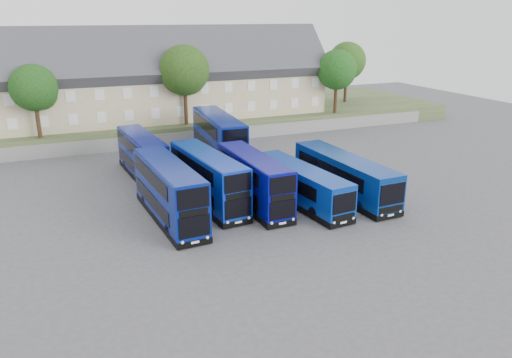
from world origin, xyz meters
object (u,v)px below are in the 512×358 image
object	(u,v)px
coach_east_a	(301,186)
tree_east	(337,71)
dd_front_left	(169,193)
tree_far	(347,62)
dd_front_mid	(208,180)
tree_west	(35,89)
tree_mid	(185,72)

from	to	relation	value
coach_east_a	tree_east	distance (m)	29.60
dd_front_left	tree_far	world-z (taller)	tree_far
dd_front_mid	tree_far	distance (m)	41.29
dd_front_mid	tree_west	xyz separation A→B (m)	(-11.86, 20.64, 5.02)
dd_front_left	tree_mid	world-z (taller)	tree_mid
coach_east_a	tree_mid	distance (m)	24.80
tree_mid	tree_far	distance (m)	26.80
tree_mid	tree_east	bearing A→B (deg)	-1.43
tree_mid	dd_front_mid	bearing A→B (deg)	-101.08
dd_front_mid	tree_mid	size ratio (longest dim) A/B	1.15
tree_west	tree_mid	distance (m)	16.04
coach_east_a	tree_west	distance (m)	30.34
tree_mid	tree_far	bearing A→B (deg)	14.04
coach_east_a	tree_far	xyz separation A→B (m)	(23.33, 30.26, 6.26)
dd_front_left	coach_east_a	world-z (taller)	dd_front_left
dd_front_left	tree_far	distance (m)	45.11
dd_front_left	tree_west	world-z (taller)	tree_west
dd_front_left	tree_mid	xyz separation A→B (m)	(7.68, 22.97, 5.99)
coach_east_a	tree_east	size ratio (longest dim) A/B	1.37
dd_front_mid	coach_east_a	bearing A→B (deg)	-27.01
tree_mid	tree_west	bearing A→B (deg)	-178.21
coach_east_a	tree_west	size ratio (longest dim) A/B	1.46
tree_west	dd_front_mid	bearing A→B (deg)	-60.12
coach_east_a	tree_west	world-z (taller)	tree_west
dd_front_mid	tree_west	distance (m)	24.33
tree_west	tree_east	xyz separation A→B (m)	(36.00, 0.00, 0.34)
dd_front_mid	coach_east_a	world-z (taller)	dd_front_mid
dd_front_mid	tree_mid	distance (m)	22.37
dd_front_left	tree_far	xyz separation A→B (m)	(33.68, 29.47, 5.65)
dd_front_left	coach_east_a	distance (m)	10.39
tree_east	tree_far	bearing A→B (deg)	49.40
tree_mid	tree_east	distance (m)	20.02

